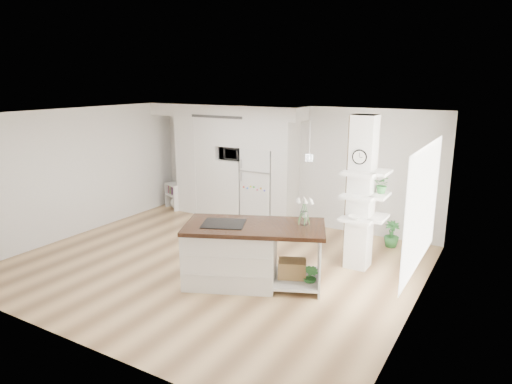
# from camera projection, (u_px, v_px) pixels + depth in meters

# --- Properties ---
(floor) EXTENTS (7.00, 6.00, 0.01)m
(floor) POSITION_uv_depth(u_px,v_px,m) (214.00, 263.00, 8.33)
(floor) COLOR tan
(floor) RESTS_ON ground
(room) EXTENTS (7.04, 6.04, 2.72)m
(room) POSITION_uv_depth(u_px,v_px,m) (212.00, 164.00, 7.88)
(room) COLOR white
(room) RESTS_ON ground
(cabinet_wall) EXTENTS (4.00, 0.71, 2.70)m
(cabinet_wall) POSITION_uv_depth(u_px,v_px,m) (228.00, 155.00, 10.91)
(cabinet_wall) COLOR white
(cabinet_wall) RESTS_ON floor
(refrigerator) EXTENTS (0.78, 0.69, 1.75)m
(refrigerator) POSITION_uv_depth(u_px,v_px,m) (262.00, 185.00, 10.63)
(refrigerator) COLOR white
(refrigerator) RESTS_ON floor
(column) EXTENTS (0.69, 0.90, 2.70)m
(column) POSITION_uv_depth(u_px,v_px,m) (364.00, 195.00, 7.79)
(column) COLOR silver
(column) RESTS_ON floor
(window) EXTENTS (0.00, 2.40, 2.40)m
(window) POSITION_uv_depth(u_px,v_px,m) (423.00, 207.00, 6.52)
(window) COLOR white
(window) RESTS_ON room
(pendant_light) EXTENTS (0.12, 0.12, 0.10)m
(pendant_light) POSITION_uv_depth(u_px,v_px,m) (306.00, 155.00, 7.12)
(pendant_light) COLOR white
(pendant_light) RESTS_ON room
(kitchen_island) EXTENTS (2.47, 1.87, 1.58)m
(kitchen_island) POSITION_uv_depth(u_px,v_px,m) (239.00, 253.00, 7.44)
(kitchen_island) COLOR white
(kitchen_island) RESTS_ON floor
(bookshelf) EXTENTS (0.64, 0.52, 0.66)m
(bookshelf) POSITION_uv_depth(u_px,v_px,m) (175.00, 198.00, 11.80)
(bookshelf) COLOR white
(bookshelf) RESTS_ON floor
(floor_plant_a) EXTENTS (0.31, 0.28, 0.46)m
(floor_plant_a) POSITION_uv_depth(u_px,v_px,m) (311.00, 277.00, 7.21)
(floor_plant_a) COLOR #2D7132
(floor_plant_a) RESTS_ON floor
(floor_plant_b) EXTENTS (0.39, 0.39, 0.52)m
(floor_plant_b) POSITION_uv_depth(u_px,v_px,m) (392.00, 234.00, 9.11)
(floor_plant_b) COLOR #2D7132
(floor_plant_b) RESTS_ON floor
(microwave) EXTENTS (0.54, 0.37, 0.30)m
(microwave) POSITION_uv_depth(u_px,v_px,m) (233.00, 153.00, 10.78)
(microwave) COLOR #2D2D2D
(microwave) RESTS_ON cabinet_wall
(shelf_plant) EXTENTS (0.27, 0.23, 0.30)m
(shelf_plant) POSITION_uv_depth(u_px,v_px,m) (382.00, 185.00, 7.77)
(shelf_plant) COLOR #2D7132
(shelf_plant) RESTS_ON column
(decor_bowl) EXTENTS (0.22, 0.22, 0.05)m
(decor_bowl) POSITION_uv_depth(u_px,v_px,m) (355.00, 217.00, 7.72)
(decor_bowl) COLOR white
(decor_bowl) RESTS_ON column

